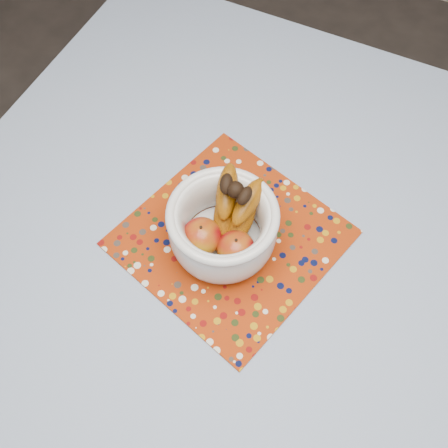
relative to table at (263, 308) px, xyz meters
The scene contains 4 objects.
table is the anchor object (origin of this frame).
tablecloth 0.08m from the table, ahead, with size 1.32×1.32×0.01m, color #667AAA.
placemat 0.15m from the table, 146.92° to the left, with size 0.35×0.35×0.00m, color #902907.
fruit_bowl 0.20m from the table, 153.26° to the left, with size 0.19×0.20×0.16m.
Camera 1 is at (0.08, -0.35, 1.61)m, focal length 42.00 mm.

